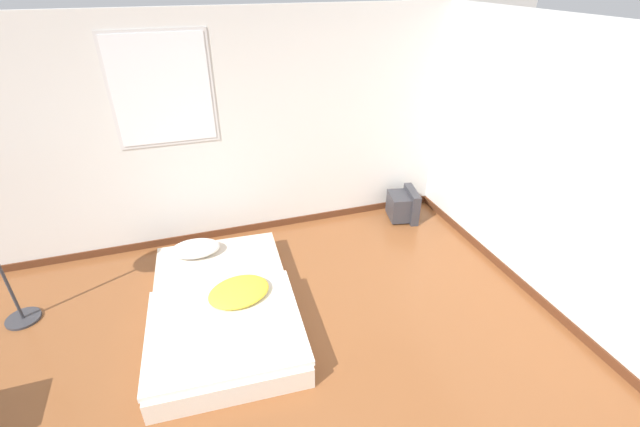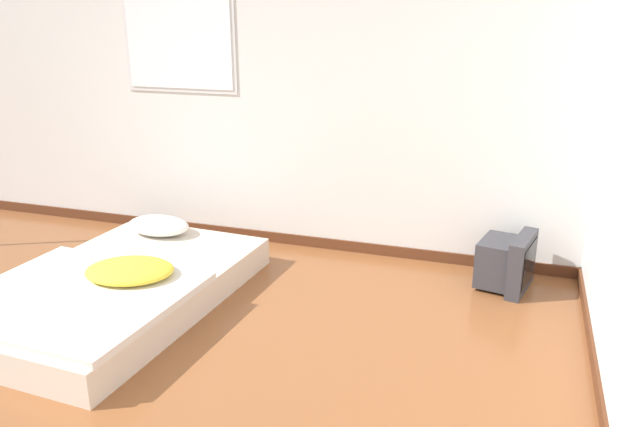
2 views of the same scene
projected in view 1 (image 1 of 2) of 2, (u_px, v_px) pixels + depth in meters
name	position (u px, v px, depth m)	size (l,w,h in m)	color
wall_back	(211.00, 136.00, 4.75)	(8.08, 0.08, 2.60)	silver
mattress_bed	(223.00, 306.00, 4.06)	(1.41, 2.13, 0.35)	beige
crt_tv	(404.00, 205.00, 5.63)	(0.42, 0.48, 0.41)	#333338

